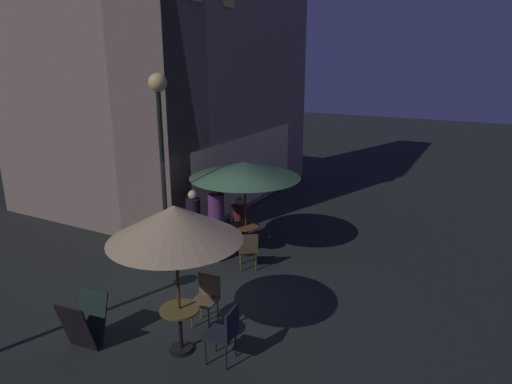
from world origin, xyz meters
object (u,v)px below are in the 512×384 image
Objects in this scene: street_lamp_near_corner at (160,128)px; cafe_table_1 at (180,322)px; menu_sandwich_board at (84,322)px; cafe_chair_2 at (207,295)px; patio_umbrella_1 at (175,224)px; cafe_table_0 at (245,234)px; patio_umbrella_0 at (245,170)px; patron_standing_1 at (216,223)px; patron_standing_2 at (194,223)px; patron_seated_0 at (240,217)px; cafe_chair_3 at (226,330)px; cafe_chair_1 at (248,247)px; cafe_chair_0 at (239,219)px.

cafe_table_1 is at bearing -137.65° from street_lamp_near_corner.
cafe_chair_2 is (1.51, -1.38, 0.11)m from menu_sandwich_board.
street_lamp_near_corner is at bearing 42.35° from patio_umbrella_1.
cafe_chair_2 reaches higher than cafe_table_0.
patio_umbrella_0 is 1.39m from patron_standing_1.
patron_seated_0 is at bearing -113.73° from patron_standing_2.
patron_standing_2 is (3.13, 1.95, -1.37)m from patio_umbrella_1.
cafe_chair_3 is at bearing 133.96° from patron_standing_2.
cafe_table_1 is at bearing 155.30° from cafe_chair_1.
cafe_chair_0 is 1.33m from patron_standing_1.
cafe_chair_1 reaches higher than cafe_table_0.
cafe_chair_0 reaches higher than cafe_table_1.
patio_umbrella_0 reaches higher than cafe_chair_2.
street_lamp_near_corner is at bearing -129.13° from cafe_chair_2.
patron_standing_2 is (3.13, 1.95, 0.31)m from cafe_table_1.
cafe_table_1 is 0.31× the size of patio_umbrella_1.
patio_umbrella_0 is (1.62, -1.06, -1.10)m from street_lamp_near_corner.
patio_umbrella_0 is (4.43, -0.52, 1.64)m from menu_sandwich_board.
patio_umbrella_0 is at bearing 139.73° from patron_standing_1.
cafe_chair_0 is 1.41m from patron_standing_2.
patron_standing_2 is at bearing -65.69° from patron_seated_0.
patron_standing_2 is at bearing -60.26° from cafe_chair_0.
patron_standing_1 is at bearing 50.94° from cafe_chair_1.
cafe_chair_3 is 0.58× the size of patron_standing_2.
patio_umbrella_1 is at bearing -0.00° from cafe_chair_3.
cafe_table_0 is at bearing -168.57° from cafe_chair_2.
cafe_table_1 is at bearing -21.79° from cafe_chair_0.
patio_umbrella_0 is 2.82× the size of cafe_chair_2.
cafe_table_1 is (-2.18, -1.98, -2.67)m from street_lamp_near_corner.
patron_standing_1 reaches higher than patron_seated_0.
cafe_chair_3 is (0.73, -2.25, 0.12)m from menu_sandwich_board.
cafe_table_0 is 4.25m from patio_umbrella_1.
cafe_table_0 is at bearing 13.73° from patio_umbrella_1.
cafe_chair_3 is at bearing -126.85° from street_lamp_near_corner.
patio_umbrella_1 is (0.64, -1.45, 1.75)m from menu_sandwich_board.
menu_sandwich_board is 0.95× the size of cafe_chair_2.
cafe_chair_1 is (-0.73, -0.47, 0.02)m from cafe_table_0.
patron_seated_0 is at bearing 3.13° from cafe_chair_1.
street_lamp_near_corner reaches higher than cafe_table_1.
cafe_chair_1 is 1.57m from patron_seated_0.
cafe_chair_0 is (2.26, -0.51, -2.60)m from street_lamp_near_corner.
street_lamp_near_corner reaches higher than patio_umbrella_0.
cafe_chair_1 is at bearing -146.89° from cafe_table_0.
patio_umbrella_0 is at bearing 0.00° from patron_seated_0.
patio_umbrella_1 reaches higher than cafe_chair_3.
street_lamp_near_corner is at bearing 89.81° from patron_standing_2.
patron_seated_0 is (4.97, -0.07, 0.24)m from menu_sandwich_board.
patio_umbrella_0 is 1.76m from patron_standing_2.
cafe_table_1 is 0.63× the size of patron_seated_0.
patron_standing_1 is (2.29, 1.26, 0.36)m from cafe_chair_2.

